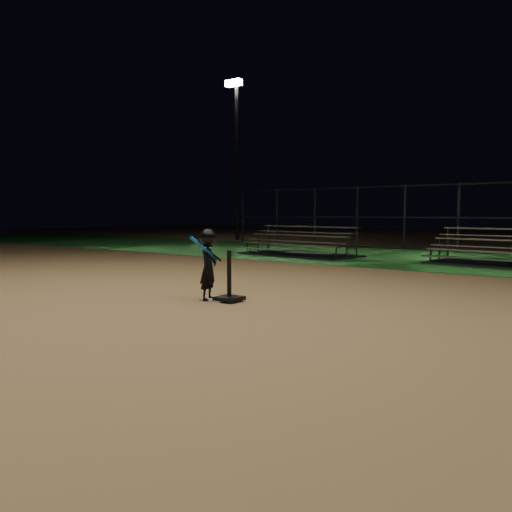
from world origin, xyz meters
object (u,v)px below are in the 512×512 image
(batting_tee, at_px, (229,291))
(child_batter, at_px, (208,262))
(light_pole_left, at_px, (236,146))
(home_plate, at_px, (219,299))
(bleacher_right, at_px, (510,259))
(bleacher_left, at_px, (298,250))

(batting_tee, height_order, child_batter, child_batter)
(batting_tee, distance_m, light_pole_left, 19.92)
(home_plate, distance_m, bleacher_right, 9.04)
(home_plate, bearing_deg, light_pole_left, 128.77)
(light_pole_left, bearing_deg, home_plate, -51.23)
(bleacher_left, height_order, bleacher_right, bleacher_right)
(home_plate, distance_m, child_batter, 0.63)
(bleacher_right, distance_m, light_pole_left, 16.60)
(home_plate, relative_size, bleacher_right, 0.11)
(bleacher_right, bearing_deg, batting_tee, -98.67)
(batting_tee, relative_size, light_pole_left, 0.10)
(bleacher_left, relative_size, light_pole_left, 0.51)
(light_pole_left, bearing_deg, bleacher_right, -23.29)
(batting_tee, xyz_separation_m, child_batter, (-0.35, -0.10, 0.45))
(child_batter, xyz_separation_m, light_pole_left, (-11.90, 15.07, 4.33))
(batting_tee, relative_size, child_batter, 0.68)
(bleacher_right, height_order, light_pole_left, light_pole_left)
(child_batter, bearing_deg, batting_tee, -91.48)
(home_plate, relative_size, light_pole_left, 0.05)
(child_batter, relative_size, bleacher_right, 0.27)
(batting_tee, xyz_separation_m, light_pole_left, (-12.25, 14.97, 4.78))
(home_plate, xyz_separation_m, bleacher_left, (-3.76, 8.21, 0.19))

